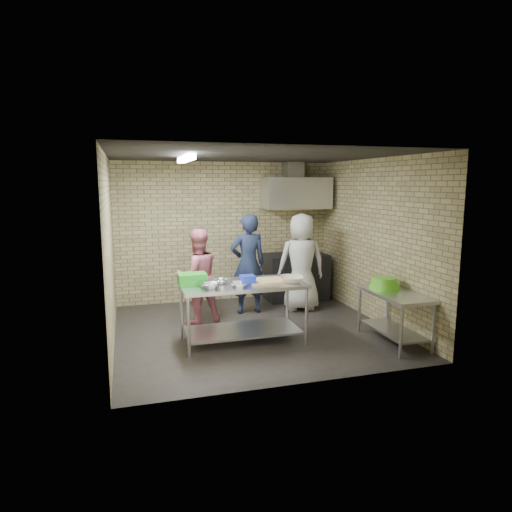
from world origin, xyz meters
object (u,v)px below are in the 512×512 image
(green_crate, at_px, (192,279))
(bottle_red, at_px, (295,196))
(side_counter, at_px, (394,317))
(man_navy, at_px, (248,264))
(woman_pink, at_px, (197,276))
(prep_table, at_px, (243,313))
(blue_tub, at_px, (248,280))
(stove, at_px, (296,276))
(woman_white, at_px, (301,262))
(green_basin, at_px, (385,283))

(green_crate, distance_m, bottle_red, 3.45)
(side_counter, xyz_separation_m, man_navy, (-1.62, 2.07, 0.51))
(green_crate, bearing_deg, side_counter, -14.97)
(green_crate, bearing_deg, woman_pink, 77.13)
(prep_table, distance_m, blue_tub, 0.52)
(stove, bearing_deg, blue_tub, -125.77)
(side_counter, bearing_deg, man_navy, 128.10)
(woman_white, bearing_deg, stove, -96.83)
(blue_tub, xyz_separation_m, green_basin, (2.03, -0.28, -0.11))
(green_crate, relative_size, blue_tub, 2.00)
(green_basin, height_order, woman_pink, woman_pink)
(bottle_red, bearing_deg, side_counter, -82.38)
(stove, relative_size, woman_pink, 0.77)
(green_basin, xyz_separation_m, bottle_red, (-0.38, 2.74, 1.19))
(blue_tub, distance_m, man_navy, 1.60)
(green_basin, xyz_separation_m, woman_white, (-0.62, 1.74, 0.05))
(green_crate, bearing_deg, stove, 40.41)
(green_basin, height_order, man_navy, man_navy)
(stove, height_order, woman_white, woman_white)
(woman_white, bearing_deg, side_counter, 115.27)
(blue_tub, bearing_deg, stove, 54.23)
(stove, height_order, woman_pink, woman_pink)
(green_crate, height_order, woman_white, woman_white)
(green_crate, height_order, woman_pink, woman_pink)
(bottle_red, bearing_deg, green_crate, -136.96)
(woman_pink, distance_m, woman_white, 1.95)
(man_navy, relative_size, woman_pink, 1.13)
(side_counter, xyz_separation_m, stove, (-0.45, 2.75, 0.08))
(green_crate, xyz_separation_m, bottle_red, (2.40, 2.24, 1.07))
(bottle_red, bearing_deg, stove, -101.77)
(side_counter, height_order, green_basin, green_basin)
(side_counter, height_order, blue_tub, blue_tub)
(blue_tub, distance_m, green_basin, 2.05)
(prep_table, height_order, stove, stove)
(green_crate, distance_m, woman_white, 2.49)
(bottle_red, bearing_deg, prep_table, -125.76)
(stove, bearing_deg, woman_white, -104.22)
(prep_table, relative_size, stove, 1.47)
(side_counter, height_order, man_navy, man_navy)
(prep_table, bearing_deg, woman_white, 43.05)
(stove, bearing_deg, green_basin, -80.24)
(woman_pink, bearing_deg, side_counter, 134.57)
(man_navy, bearing_deg, stove, -151.00)
(stove, height_order, man_navy, man_navy)
(prep_table, distance_m, green_basin, 2.15)
(prep_table, xyz_separation_m, man_navy, (0.48, 1.44, 0.44))
(blue_tub, xyz_separation_m, man_navy, (0.43, 1.54, -0.06))
(woman_white, bearing_deg, blue_tub, 53.47)
(woman_pink, bearing_deg, man_navy, -172.19)
(stove, distance_m, blue_tub, 2.78)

